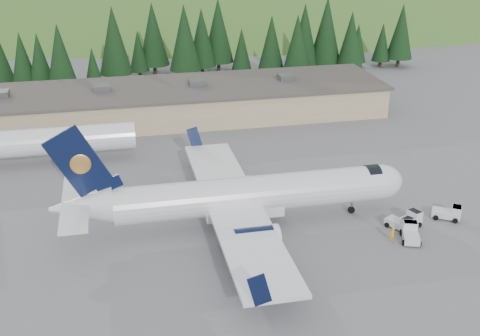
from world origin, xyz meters
The scene contains 11 objects.
ground centered at (0.00, 0.00, 0.00)m, with size 600.00×600.00×0.00m, color slate.
airliner centered at (-1.11, 0.01, 3.35)m, with size 37.68×35.30×12.56m.
second_airliner centered at (-24.92, 22.00, 3.32)m, with size 27.50×11.00×10.05m.
baggage_tug_a centered at (16.26, -4.20, 0.73)m, with size 3.37×2.61×1.62m.
baggage_tug_b centered at (21.27, -3.66, 0.72)m, with size 3.36×2.95×1.61m.
baggage_tug_c centered at (15.04, -6.83, 0.73)m, with size 2.65×3.40×1.63m.
terminal_building centered at (-5.01, 38.00, 2.62)m, with size 71.00×17.00×6.10m.
baggage_tug_d centered at (15.11, -4.66, 0.68)m, with size 2.71×3.19×1.52m.
ramp_worker centered at (12.99, -6.88, 0.81)m, with size 0.59×0.39×1.62m, color #FEB806.
tree_line centered at (-1.84, 60.04, 7.50)m, with size 112.04×18.32×14.45m.
hills centered at (53.34, 207.38, -82.80)m, with size 614.00×330.00×300.00m.
Camera 1 is at (-13.77, -55.61, 31.08)m, focal length 45.00 mm.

